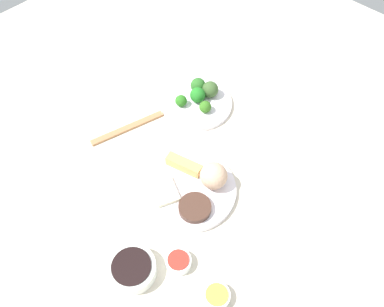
{
  "coord_description": "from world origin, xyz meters",
  "views": [
    {
      "loc": [
        -0.38,
        0.4,
        0.95
      ],
      "look_at": [
        0.06,
        -0.07,
        0.06
      ],
      "focal_mm": 36.8,
      "sensor_mm": 36.0,
      "label": 1
    }
  ],
  "objects_px": {
    "soy_sauce_bowl": "(132,269)",
    "broccoli_plate": "(197,103)",
    "sauce_ramekin_hot_mustard": "(216,296)",
    "chopsticks_pair": "(128,128)",
    "sauce_ramekin_sweet_and_sour": "(178,262)",
    "main_plate": "(189,189)"
  },
  "relations": [
    {
      "from": "chopsticks_pair",
      "to": "soy_sauce_bowl",
      "type": "bearing_deg",
      "value": 140.62
    },
    {
      "from": "sauce_ramekin_sweet_and_sour",
      "to": "broccoli_plate",
      "type": "bearing_deg",
      "value": -51.61
    },
    {
      "from": "soy_sauce_bowl",
      "to": "broccoli_plate",
      "type": "bearing_deg",
      "value": -62.41
    },
    {
      "from": "sauce_ramekin_sweet_and_sour",
      "to": "chopsticks_pair",
      "type": "height_order",
      "value": "sauce_ramekin_sweet_and_sour"
    },
    {
      "from": "soy_sauce_bowl",
      "to": "sauce_ramekin_sweet_and_sour",
      "type": "bearing_deg",
      "value": -126.19
    },
    {
      "from": "broccoli_plate",
      "to": "sauce_ramekin_sweet_and_sour",
      "type": "xyz_separation_m",
      "value": [
        -0.33,
        0.41,
        0.01
      ]
    },
    {
      "from": "broccoli_plate",
      "to": "chopsticks_pair",
      "type": "relative_size",
      "value": 0.95
    },
    {
      "from": "broccoli_plate",
      "to": "chopsticks_pair",
      "type": "distance_m",
      "value": 0.23
    },
    {
      "from": "sauce_ramekin_sweet_and_sour",
      "to": "chopsticks_pair",
      "type": "relative_size",
      "value": 0.26
    },
    {
      "from": "chopsticks_pair",
      "to": "main_plate",
      "type": "bearing_deg",
      "value": 174.15
    },
    {
      "from": "broccoli_plate",
      "to": "main_plate",
      "type": "bearing_deg",
      "value": 129.58
    },
    {
      "from": "broccoli_plate",
      "to": "sauce_ramekin_hot_mustard",
      "type": "height_order",
      "value": "sauce_ramekin_hot_mustard"
    },
    {
      "from": "sauce_ramekin_sweet_and_sour",
      "to": "sauce_ramekin_hot_mustard",
      "type": "height_order",
      "value": "same"
    },
    {
      "from": "sauce_ramekin_sweet_and_sour",
      "to": "sauce_ramekin_hot_mustard",
      "type": "relative_size",
      "value": 1.0
    },
    {
      "from": "broccoli_plate",
      "to": "sauce_ramekin_sweet_and_sour",
      "type": "height_order",
      "value": "sauce_ramekin_sweet_and_sour"
    },
    {
      "from": "soy_sauce_bowl",
      "to": "chopsticks_pair",
      "type": "xyz_separation_m",
      "value": [
        0.35,
        -0.28,
        -0.01
      ]
    },
    {
      "from": "sauce_ramekin_hot_mustard",
      "to": "chopsticks_pair",
      "type": "distance_m",
      "value": 0.56
    },
    {
      "from": "sauce_ramekin_hot_mustard",
      "to": "chopsticks_pair",
      "type": "xyz_separation_m",
      "value": [
        0.53,
        -0.19,
        -0.01
      ]
    },
    {
      "from": "main_plate",
      "to": "sauce_ramekin_hot_mustard",
      "type": "bearing_deg",
      "value": 145.98
    },
    {
      "from": "main_plate",
      "to": "chopsticks_pair",
      "type": "relative_size",
      "value": 1.08
    },
    {
      "from": "soy_sauce_bowl",
      "to": "sauce_ramekin_sweet_and_sour",
      "type": "xyz_separation_m",
      "value": [
        -0.06,
        -0.09,
        -0.01
      ]
    },
    {
      "from": "main_plate",
      "to": "chopsticks_pair",
      "type": "xyz_separation_m",
      "value": [
        0.29,
        -0.03,
        -0.0
      ]
    }
  ]
}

